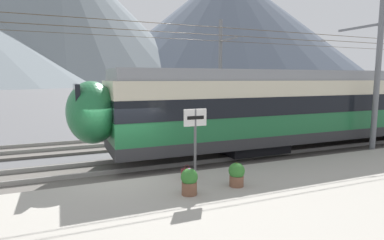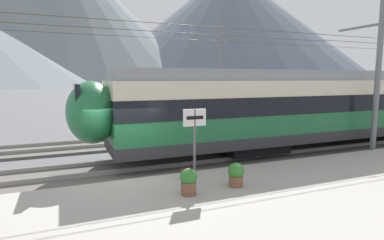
{
  "view_description": "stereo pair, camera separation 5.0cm",
  "coord_description": "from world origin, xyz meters",
  "px_view_note": "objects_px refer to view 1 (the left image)",
  "views": [
    {
      "loc": [
        -1.9,
        -10.42,
        3.49
      ],
      "look_at": [
        3.58,
        2.67,
        1.62
      ],
      "focal_mm": 29.6,
      "sensor_mm": 36.0,
      "label": 1
    },
    {
      "loc": [
        -1.86,
        -10.44,
        3.49
      ],
      "look_at": [
        3.58,
        2.67,
        1.62
      ],
      "focal_mm": 29.6,
      "sensor_mm": 36.0,
      "label": 2
    }
  ],
  "objects_px": {
    "platform_sign": "(195,129)",
    "potted_plant_platform_edge": "(237,174)",
    "catenary_mast_mid": "(375,61)",
    "handbag_near_sign": "(187,173)",
    "catenary_mast_far_side": "(221,73)",
    "potted_plant_by_shelter": "(189,180)"
  },
  "relations": [
    {
      "from": "catenary_mast_mid",
      "to": "potted_plant_by_shelter",
      "type": "relative_size",
      "value": 64.75
    },
    {
      "from": "platform_sign",
      "to": "handbag_near_sign",
      "type": "bearing_deg",
      "value": 98.87
    },
    {
      "from": "potted_plant_platform_edge",
      "to": "potted_plant_by_shelter",
      "type": "relative_size",
      "value": 0.96
    },
    {
      "from": "catenary_mast_mid",
      "to": "handbag_near_sign",
      "type": "bearing_deg",
      "value": -173.87
    },
    {
      "from": "catenary_mast_far_side",
      "to": "potted_plant_by_shelter",
      "type": "relative_size",
      "value": 64.75
    },
    {
      "from": "handbag_near_sign",
      "to": "catenary_mast_mid",
      "type": "bearing_deg",
      "value": 6.13
    },
    {
      "from": "catenary_mast_far_side",
      "to": "potted_plant_platform_edge",
      "type": "bearing_deg",
      "value": -115.65
    },
    {
      "from": "catenary_mast_far_side",
      "to": "potted_plant_platform_edge",
      "type": "height_order",
      "value": "catenary_mast_far_side"
    },
    {
      "from": "catenary_mast_far_side",
      "to": "platform_sign",
      "type": "height_order",
      "value": "catenary_mast_far_side"
    },
    {
      "from": "catenary_mast_mid",
      "to": "catenary_mast_far_side",
      "type": "relative_size",
      "value": 1.0
    },
    {
      "from": "potted_plant_platform_edge",
      "to": "potted_plant_by_shelter",
      "type": "bearing_deg",
      "value": -176.56
    },
    {
      "from": "catenary_mast_far_side",
      "to": "handbag_near_sign",
      "type": "height_order",
      "value": "catenary_mast_far_side"
    },
    {
      "from": "platform_sign",
      "to": "catenary_mast_far_side",
      "type": "bearing_deg",
      "value": 58.39
    },
    {
      "from": "platform_sign",
      "to": "handbag_near_sign",
      "type": "xyz_separation_m",
      "value": [
        -0.08,
        0.49,
        -1.47
      ]
    },
    {
      "from": "potted_plant_platform_edge",
      "to": "potted_plant_by_shelter",
      "type": "height_order",
      "value": "potted_plant_by_shelter"
    },
    {
      "from": "catenary_mast_mid",
      "to": "handbag_near_sign",
      "type": "height_order",
      "value": "catenary_mast_mid"
    },
    {
      "from": "handbag_near_sign",
      "to": "potted_plant_platform_edge",
      "type": "height_order",
      "value": "potted_plant_platform_edge"
    },
    {
      "from": "catenary_mast_mid",
      "to": "platform_sign",
      "type": "distance_m",
      "value": 9.65
    },
    {
      "from": "platform_sign",
      "to": "potted_plant_platform_edge",
      "type": "relative_size",
      "value": 3.2
    },
    {
      "from": "catenary_mast_far_side",
      "to": "potted_plant_by_shelter",
      "type": "distance_m",
      "value": 13.01
    },
    {
      "from": "platform_sign",
      "to": "potted_plant_platform_edge",
      "type": "height_order",
      "value": "platform_sign"
    },
    {
      "from": "catenary_mast_mid",
      "to": "handbag_near_sign",
      "type": "distance_m",
      "value": 10.1
    }
  ]
}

